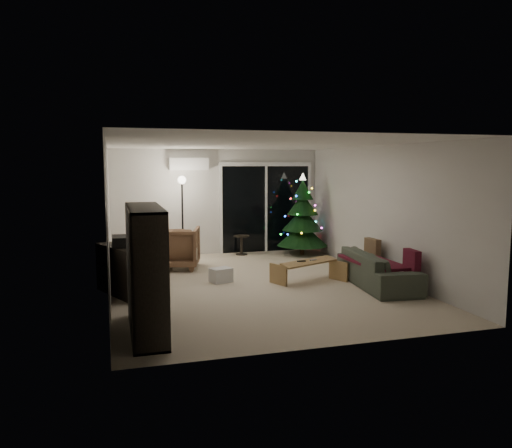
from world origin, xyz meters
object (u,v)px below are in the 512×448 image
at_px(armchair, 176,248).
at_px(coffee_table, 309,272).
at_px(sofa, 378,269).
at_px(media_cabinet, 126,270).
at_px(christmas_tree, 303,214).
at_px(bookshelf, 130,271).

relative_size(armchair, coffee_table, 0.77).
relative_size(sofa, coffee_table, 1.66).
relative_size(media_cabinet, sofa, 0.63).
height_order(media_cabinet, coffee_table, media_cabinet).
bearing_deg(armchair, christmas_tree, -151.33).
bearing_deg(sofa, bookshelf, 114.19).
bearing_deg(christmas_tree, media_cabinet, -147.62).
height_order(bookshelf, media_cabinet, bookshelf).
distance_m(armchair, coffee_table, 2.92).
xyz_separation_m(bookshelf, sofa, (4.30, 1.40, -0.51)).
height_order(sofa, christmas_tree, christmas_tree).
height_order(bookshelf, sofa, bookshelf).
distance_m(sofa, christmas_tree, 3.34).
bearing_deg(media_cabinet, coffee_table, -25.25).
bearing_deg(christmas_tree, bookshelf, -131.64).
distance_m(media_cabinet, sofa, 4.35).
distance_m(media_cabinet, christmas_tree, 4.95).
relative_size(bookshelf, media_cabinet, 1.26).
xyz_separation_m(media_cabinet, coffee_table, (3.22, -0.07, -0.21)).
xyz_separation_m(media_cabinet, armchair, (1.05, 1.86, 0.03)).
bearing_deg(bookshelf, media_cabinet, 73.00).
bearing_deg(christmas_tree, coffee_table, -108.95).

